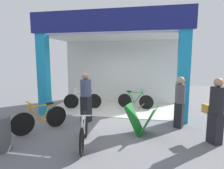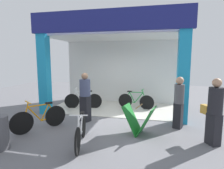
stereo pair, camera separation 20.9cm
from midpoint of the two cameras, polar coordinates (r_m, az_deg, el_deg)
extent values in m
plane|color=slate|center=(7.01, -0.34, -10.08)|extent=(18.99, 18.99, 0.00)
cube|color=beige|center=(8.26, 1.75, -7.25)|extent=(5.49, 2.66, 0.02)
cube|color=silver|center=(9.30, 3.34, 4.07)|extent=(5.49, 0.12, 3.10)
cube|color=#198CBF|center=(7.69, -19.30, 2.86)|extent=(0.37, 0.36, 3.10)
cube|color=#198CBF|center=(6.62, 21.82, 2.00)|extent=(0.37, 0.36, 3.10)
cube|color=navy|center=(6.66, -0.67, 19.14)|extent=(5.69, 0.20, 0.73)
cube|color=silver|center=(8.02, 1.84, 14.35)|extent=(5.49, 2.66, 0.06)
cylinder|color=black|center=(8.21, -4.67, -5.11)|extent=(0.64, 0.19, 0.64)
cylinder|color=black|center=(8.35, -11.52, -5.03)|extent=(0.64, 0.19, 0.64)
cylinder|color=white|center=(8.24, -6.30, -5.26)|extent=(0.43, 0.13, 0.08)
cylinder|color=white|center=(8.20, -6.94, -3.83)|extent=(0.28, 0.10, 0.48)
cylinder|color=white|center=(8.24, -9.08, -3.76)|extent=(0.39, 0.12, 0.50)
cylinder|color=white|center=(8.18, -8.25, -2.16)|extent=(0.61, 0.17, 0.05)
cylinder|color=white|center=(8.18, -5.45, -3.67)|extent=(0.21, 0.08, 0.43)
cylinder|color=white|center=(8.28, -10.89, -3.58)|extent=(0.20, 0.08, 0.45)
cylinder|color=white|center=(8.21, -10.32, -1.65)|extent=(0.06, 0.05, 0.13)
cylinder|color=white|center=(8.20, -10.27, -1.21)|extent=(0.13, 0.44, 0.03)
cube|color=black|center=(8.14, -6.10, -2.02)|extent=(0.21, 0.14, 0.05)
cylinder|color=black|center=(8.34, 4.82, -4.98)|extent=(0.62, 0.14, 0.62)
cylinder|color=black|center=(8.13, 11.36, -5.45)|extent=(0.62, 0.14, 0.62)
cylinder|color=#198C33|center=(8.29, 6.32, -5.25)|extent=(0.42, 0.10, 0.08)
cylinder|color=#198C33|center=(8.22, 6.93, -3.92)|extent=(0.27, 0.08, 0.47)
cylinder|color=#198C33|center=(8.15, 8.96, -4.01)|extent=(0.38, 0.09, 0.49)
cylinder|color=#198C33|center=(8.14, 8.17, -2.39)|extent=(0.60, 0.13, 0.05)
cylinder|color=#198C33|center=(8.27, 5.54, -3.67)|extent=(0.21, 0.07, 0.42)
cylinder|color=#198C33|center=(8.10, 10.73, -3.96)|extent=(0.19, 0.06, 0.43)
cylinder|color=#198C33|center=(8.06, 10.17, -2.02)|extent=(0.06, 0.04, 0.13)
cylinder|color=#198C33|center=(8.05, 10.12, -1.58)|extent=(0.10, 0.43, 0.03)
cube|color=black|center=(8.20, 6.14, -2.13)|extent=(0.20, 0.12, 0.05)
cylinder|color=black|center=(5.32, -7.61, -12.53)|extent=(0.19, 0.62, 0.62)
cylinder|color=black|center=(4.43, -9.13, -16.85)|extent=(0.19, 0.62, 0.62)
cylinder|color=white|center=(5.12, -7.91, -13.66)|extent=(0.13, 0.42, 0.08)
cylinder|color=white|center=(4.96, -8.08, -11.84)|extent=(0.10, 0.27, 0.47)
cylinder|color=white|center=(4.68, -8.55, -12.98)|extent=(0.12, 0.38, 0.49)
cylinder|color=white|center=(4.72, -8.41, -9.89)|extent=(0.17, 0.59, 0.05)
cylinder|color=white|center=(5.15, -7.79, -10.82)|extent=(0.08, 0.21, 0.42)
cylinder|color=white|center=(4.44, -9.01, -13.86)|extent=(0.08, 0.19, 0.43)
cylinder|color=white|center=(4.43, -8.92, -10.15)|extent=(0.05, 0.06, 0.13)
cylinder|color=white|center=(4.42, -8.92, -9.34)|extent=(0.43, 0.13, 0.03)
cube|color=black|center=(5.00, -7.96, -8.62)|extent=(0.14, 0.21, 0.05)
cylinder|color=black|center=(6.31, -16.04, -9.27)|extent=(0.42, 0.57, 0.67)
cylinder|color=black|center=(5.96, -25.08, -10.75)|extent=(0.42, 0.57, 0.67)
cylinder|color=orange|center=(6.22, -18.05, -9.84)|extent=(0.29, 0.39, 0.09)
cylinder|color=orange|center=(6.13, -18.93, -8.05)|extent=(0.20, 0.26, 0.50)
cylinder|color=orange|center=(6.01, -21.75, -8.41)|extent=(0.26, 0.36, 0.52)
cylinder|color=orange|center=(6.00, -20.71, -6.02)|extent=(0.40, 0.54, 0.05)
cylinder|color=orange|center=(6.21, -17.05, -7.53)|extent=(0.16, 0.20, 0.45)
cylinder|color=orange|center=(5.92, -24.25, -8.54)|extent=(0.14, 0.18, 0.46)
cylinder|color=orange|center=(5.88, -23.55, -5.69)|extent=(0.06, 0.07, 0.14)
cylinder|color=orange|center=(5.87, -23.49, -5.04)|extent=(0.40, 0.29, 0.03)
cube|color=black|center=(6.11, -17.93, -5.42)|extent=(0.20, 0.22, 0.05)
cube|color=#197226|center=(5.55, 7.25, -10.55)|extent=(0.57, 0.65, 0.84)
cube|color=#197226|center=(5.43, 11.54, -11.06)|extent=(0.57, 0.65, 0.84)
cylinder|color=olive|center=(5.37, 9.47, -6.62)|extent=(0.17, 0.55, 0.03)
cube|color=black|center=(5.49, 29.68, -11.88)|extent=(0.35, 0.38, 0.80)
cylinder|color=black|center=(5.30, 30.22, -4.34)|extent=(0.46, 0.46, 0.67)
sphere|color=tan|center=(5.24, 30.56, 0.46)|extent=(0.22, 0.22, 0.22)
cube|color=#BF8C33|center=(5.59, 27.78, -6.76)|extent=(0.24, 0.28, 0.24)
cube|color=black|center=(6.57, -7.27, -7.33)|extent=(0.40, 0.35, 0.89)
cylinder|color=#3F4766|center=(6.42, -7.38, -1.00)|extent=(0.49, 0.49, 0.58)
sphere|color=#8C664C|center=(6.37, -7.45, 2.58)|extent=(0.23, 0.23, 0.23)
cube|color=black|center=(6.27, 20.56, -8.96)|extent=(0.33, 0.35, 0.80)
cylinder|color=#4C4C51|center=(6.12, 20.87, -2.73)|extent=(0.40, 0.40, 0.59)
sphere|color=tan|center=(6.06, 21.06, 1.11)|extent=(0.24, 0.24, 0.24)
camera|label=1|loc=(0.10, -89.19, 0.11)|focal=29.76mm
camera|label=2|loc=(0.10, 90.81, -0.11)|focal=29.76mm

